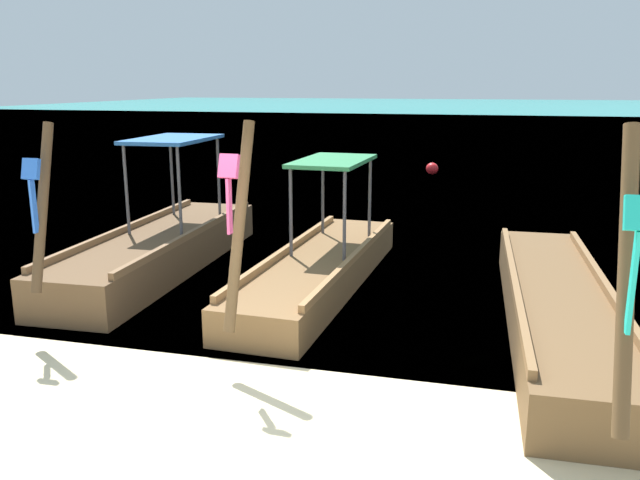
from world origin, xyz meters
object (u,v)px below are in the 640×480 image
(longtail_boat_turquoise_ribbon, at_px, (557,307))
(longtail_boat_blue_ribbon, at_px, (160,247))
(longtail_boat_pink_ribbon, at_px, (320,266))
(mooring_buoy_near, at_px, (432,169))

(longtail_boat_turquoise_ribbon, bearing_deg, longtail_boat_blue_ribbon, 168.46)
(longtail_boat_pink_ribbon, xyz_separation_m, longtail_boat_turquoise_ribbon, (3.29, -1.01, -0.01))
(longtail_boat_blue_ribbon, relative_size, longtail_boat_turquoise_ribbon, 0.89)
(longtail_boat_turquoise_ribbon, relative_size, mooring_buoy_near, 16.57)
(longtail_boat_turquoise_ribbon, bearing_deg, longtail_boat_pink_ribbon, 162.92)
(longtail_boat_blue_ribbon, height_order, mooring_buoy_near, longtail_boat_blue_ribbon)
(longtail_boat_blue_ribbon, distance_m, mooring_buoy_near, 12.92)
(longtail_boat_blue_ribbon, bearing_deg, longtail_boat_pink_ribbon, -4.67)
(longtail_boat_pink_ribbon, distance_m, mooring_buoy_near, 12.73)
(longtail_boat_blue_ribbon, xyz_separation_m, longtail_boat_turquoise_ribbon, (6.05, -1.24, -0.07))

